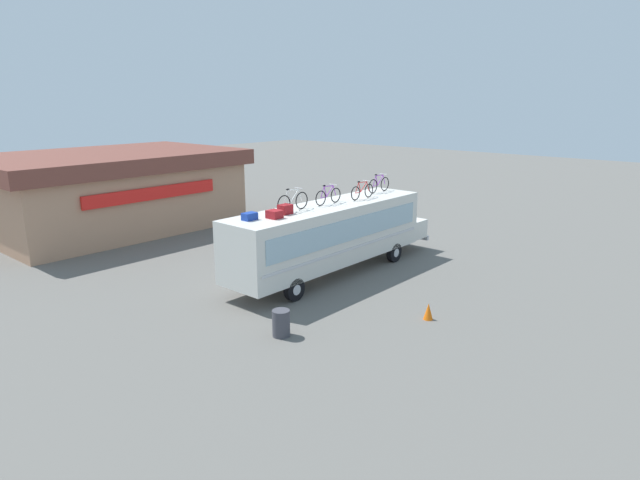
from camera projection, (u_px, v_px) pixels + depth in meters
ground_plane at (328, 275)px, 24.77m from camera, size 120.00×120.00×0.00m
bus at (332, 233)px, 24.47m from camera, size 12.37×2.53×3.26m
luggage_bag_1 at (250, 216)px, 20.91m from camera, size 0.56×0.39×0.29m
luggage_bag_2 at (274, 214)px, 21.22m from camera, size 0.50×0.53×0.32m
luggage_bag_3 at (285, 209)px, 21.97m from camera, size 0.54×0.42×0.39m
rooftop_bicycle_1 at (293, 201)px, 22.53m from camera, size 1.80×0.44×0.98m
rooftop_bicycle_2 at (328, 196)px, 24.01m from camera, size 1.70×0.44×0.89m
rooftop_bicycle_3 at (362, 191)px, 25.28m from camera, size 1.69×0.44×0.87m
rooftop_bicycle_4 at (379, 184)px, 27.09m from camera, size 1.73×0.44×0.93m
roadside_building at (111, 190)px, 33.20m from camera, size 14.70×9.97×4.66m
trash_bin at (281, 323)px, 18.28m from camera, size 0.60×0.60×0.92m
traffic_cone at (428, 311)px, 19.69m from camera, size 0.35×0.35×0.62m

